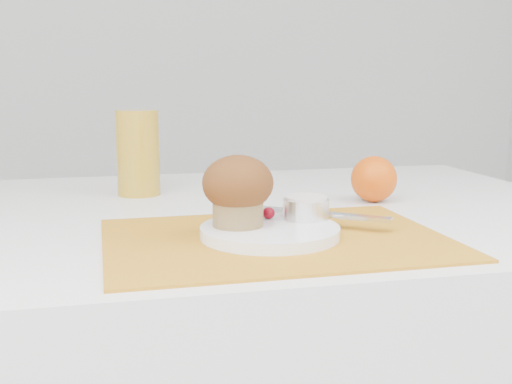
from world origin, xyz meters
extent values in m
cube|color=orange|center=(0.02, -0.16, 0.75)|extent=(0.45, 0.33, 0.00)
cylinder|color=white|center=(0.01, -0.16, 0.76)|extent=(0.20, 0.20, 0.01)
cylinder|color=silver|center=(0.07, -0.12, 0.78)|extent=(0.08, 0.08, 0.03)
cylinder|color=silver|center=(0.07, -0.12, 0.80)|extent=(0.07, 0.07, 0.01)
ellipsoid|color=#5F020D|center=(0.02, -0.11, 0.78)|extent=(0.02, 0.02, 0.02)
ellipsoid|color=#540217|center=(0.06, -0.12, 0.78)|extent=(0.02, 0.02, 0.02)
cube|color=silver|center=(0.09, -0.10, 0.77)|extent=(0.18, 0.15, 0.01)
sphere|color=#EA5808|center=(0.25, 0.06, 0.79)|extent=(0.08, 0.08, 0.08)
cylinder|color=gold|center=(-0.14, 0.21, 0.83)|extent=(0.08, 0.08, 0.15)
cylinder|color=olive|center=(-0.03, -0.14, 0.79)|extent=(0.08, 0.08, 0.04)
ellipsoid|color=#3B1C0A|center=(-0.03, -0.14, 0.83)|extent=(0.09, 0.09, 0.07)
camera|label=1|loc=(-0.19, -0.95, 0.96)|focal=45.00mm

